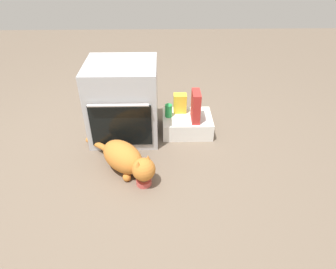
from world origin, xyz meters
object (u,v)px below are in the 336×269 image
oven (124,101)px  cat (126,159)px  soda_can (169,111)px  pantry_cabinet (187,124)px  food_bowl (144,181)px  snack_bag (180,103)px  cereal_box (196,106)px

oven → cat: (0.06, -0.55, -0.21)m
oven → soda_can: 0.42m
oven → pantry_cabinet: 0.63m
food_bowl → snack_bag: size_ratio=0.65×
oven → food_bowl: bearing=-74.0°
pantry_cabinet → food_bowl: pantry_cabinet is taller
soda_can → pantry_cabinet: bearing=-2.3°
food_bowl → cereal_box: 0.83m
soda_can → snack_bag: size_ratio=0.67×
food_bowl → snack_bag: 0.89m
oven → food_bowl: oven is taller
oven → cereal_box: bearing=-3.0°
snack_bag → oven: bearing=-166.7°
cat → cereal_box: bearing=86.5°
snack_bag → pantry_cabinet: bearing=-54.9°
cat → soda_can: bearing=104.6°
food_bowl → cat: bearing=134.9°
snack_bag → soda_can: bearing=-141.8°
cat → oven: bearing=141.1°
food_bowl → cat: 0.22m
oven → snack_bag: size_ratio=3.83×
food_bowl → cereal_box: cereal_box is taller
pantry_cabinet → cat: (-0.52, -0.57, 0.05)m
oven → cat: size_ratio=1.09×
food_bowl → snack_bag: bearing=68.8°
pantry_cabinet → food_bowl: size_ratio=3.92×
food_bowl → soda_can: (0.20, 0.72, 0.19)m
cereal_box → soda_can: 0.26m
snack_bag → cat: bearing=-124.1°
food_bowl → cereal_box: (0.44, 0.65, 0.27)m
oven → snack_bag: bearing=13.3°
soda_can → oven: bearing=-175.1°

